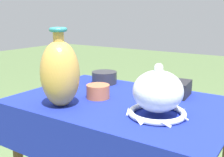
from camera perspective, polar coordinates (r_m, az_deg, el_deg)
display_table at (r=1.26m, az=1.75°, el=-9.09°), size 0.94×0.64×0.78m
vase_tall_bulbous at (r=1.15m, az=-10.52°, el=1.17°), size 0.16×0.16×0.32m
vase_dome_bell at (r=1.04m, az=9.27°, el=-3.28°), size 0.23×0.23×0.20m
mosaic_tile_box at (r=1.33m, az=12.14°, el=-1.90°), size 0.16×0.15×0.07m
pot_squat_terracotta at (r=1.26m, az=-2.86°, el=-2.64°), size 0.10×0.10×0.06m
pot_squat_charcoal at (r=1.52m, az=-1.57°, el=0.20°), size 0.13×0.13×0.06m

